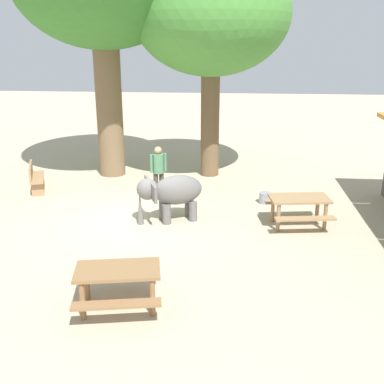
% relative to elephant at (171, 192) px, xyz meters
% --- Properties ---
extents(ground_plane, '(60.00, 60.00, 0.00)m').
position_rel_elephant_xyz_m(ground_plane, '(-0.03, -1.07, -0.79)').
color(ground_plane, '#BAA88C').
extents(elephant, '(1.41, 1.77, 1.24)m').
position_rel_elephant_xyz_m(elephant, '(0.00, 0.00, 0.00)').
color(elephant, slate).
rests_on(elephant, ground_plane).
extents(person_handler, '(0.32, 0.47, 1.62)m').
position_rel_elephant_xyz_m(person_handler, '(-1.71, -0.61, 0.16)').
color(person_handler, '#3F3833').
rests_on(person_handler, ground_plane).
extents(shade_tree_main, '(5.58, 5.12, 7.36)m').
position_rel_elephant_xyz_m(shade_tree_main, '(-4.47, 0.77, 4.55)').
color(shade_tree_main, brown).
rests_on(shade_tree_main, ground_plane).
extents(wooden_bench, '(1.45, 0.89, 0.88)m').
position_rel_elephant_xyz_m(wooden_bench, '(-2.09, -4.63, -0.32)').
color(wooden_bench, '#9E7A51').
rests_on(wooden_bench, ground_plane).
extents(picnic_table_near, '(1.68, 1.70, 0.78)m').
position_rel_elephant_xyz_m(picnic_table_near, '(0.06, 3.32, -0.20)').
color(picnic_table_near, '#9E7A51').
rests_on(picnic_table_near, ground_plane).
extents(picnic_table_far, '(1.73, 1.75, 0.78)m').
position_rel_elephant_xyz_m(picnic_table_far, '(4.28, -0.38, -0.20)').
color(picnic_table_far, olive).
rests_on(picnic_table_far, ground_plane).
extents(feed_bucket, '(0.36, 0.36, 0.32)m').
position_rel_elephant_xyz_m(feed_bucket, '(-1.62, 2.58, -0.63)').
color(feed_bucket, gray).
rests_on(feed_bucket, ground_plane).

